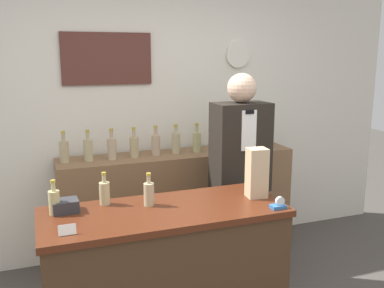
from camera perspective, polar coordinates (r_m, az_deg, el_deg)
name	(u,v)px	position (r m, az deg, el deg)	size (l,w,h in m)	color
back_wall	(147,110)	(3.97, -6.00, 4.58)	(5.20, 0.09, 2.70)	silver
back_shelf	(179,205)	(3.97, -1.79, -8.18)	(2.12, 0.42, 0.98)	brown
display_counter	(165,281)	(2.80, -3.58, -17.74)	(1.46, 0.60, 0.95)	#422B19
shopkeeper	(240,182)	(3.44, 6.36, -5.10)	(0.43, 0.27, 1.72)	black
potted_plant	(257,128)	(4.08, 8.68, 2.14)	(0.26, 0.26, 0.35)	#9E998E
paper_bag	(257,173)	(2.79, 8.64, -3.82)	(0.13, 0.12, 0.32)	tan
tape_dispenser	(279,205)	(2.65, 11.47, -7.93)	(0.09, 0.06, 0.07)	#2D66A8
price_card_left	(67,230)	(2.33, -16.31, -10.92)	(0.09, 0.02, 0.06)	white
gift_box	(65,206)	(2.65, -16.54, -7.92)	(0.15, 0.13, 0.07)	#2D2D33
counter_bottle_0	(54,201)	(2.61, -17.89, -7.30)	(0.06, 0.06, 0.21)	tan
counter_bottle_1	(105,192)	(2.70, -11.58, -6.35)	(0.06, 0.06, 0.21)	tan
counter_bottle_2	(149,193)	(2.64, -5.76, -6.56)	(0.06, 0.06, 0.21)	tan
shelf_bottle_0	(64,151)	(3.64, -16.68, -0.89)	(0.08, 0.08, 0.26)	tan
shelf_bottle_1	(88,149)	(3.65, -13.66, -0.69)	(0.08, 0.08, 0.26)	tan
shelf_bottle_2	(112,148)	(3.66, -10.64, -0.53)	(0.08, 0.08, 0.26)	tan
shelf_bottle_3	(134,146)	(3.70, -7.72, -0.28)	(0.08, 0.08, 0.26)	tan
shelf_bottle_4	(155,144)	(3.75, -4.90, -0.04)	(0.08, 0.08, 0.26)	tan
shelf_bottle_5	(176,142)	(3.82, -2.17, 0.21)	(0.08, 0.08, 0.26)	tan
shelf_bottle_6	(197,141)	(3.87, 0.63, 0.36)	(0.08, 0.08, 0.26)	tan
shelf_bottle_7	(217,140)	(3.93, 3.30, 0.53)	(0.08, 0.08, 0.26)	tan
shelf_bottle_8	(234,138)	(4.04, 5.61, 0.80)	(0.08, 0.08, 0.26)	tan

